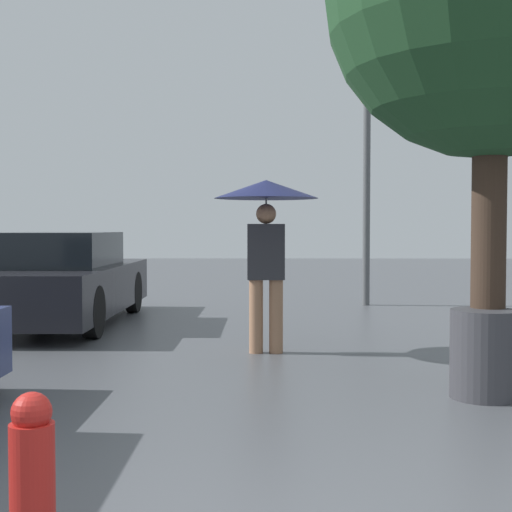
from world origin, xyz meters
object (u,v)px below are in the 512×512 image
object	(u,v)px
pedestrian	(266,213)
trash_bin	(484,354)
fire_hydrant	(32,477)
street_lamp	(367,182)
parked_car_farthest	(62,281)

from	to	relation	value
pedestrian	trash_bin	distance (m)	3.01
pedestrian	fire_hydrant	distance (m)	5.24
pedestrian	fire_hydrant	world-z (taller)	pedestrian
fire_hydrant	street_lamp	bearing A→B (deg)	74.09
trash_bin	pedestrian	bearing A→B (deg)	130.48
street_lamp	fire_hydrant	bearing A→B (deg)	-105.91
trash_bin	fire_hydrant	bearing A→B (deg)	-133.89
pedestrian	parked_car_farthest	world-z (taller)	pedestrian
street_lamp	fire_hydrant	xyz separation A→B (m)	(-2.84, -9.95, -1.87)
trash_bin	fire_hydrant	world-z (taller)	trash_bin
pedestrian	parked_car_farthest	xyz separation A→B (m)	(-2.96, 2.38, -0.94)
trash_bin	fire_hydrant	xyz separation A→B (m)	(-2.79, -2.90, -0.01)
pedestrian	trash_bin	xyz separation A→B (m)	(1.79, -2.09, -1.20)
parked_car_farthest	pedestrian	bearing A→B (deg)	-38.79
street_lamp	fire_hydrant	distance (m)	10.51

